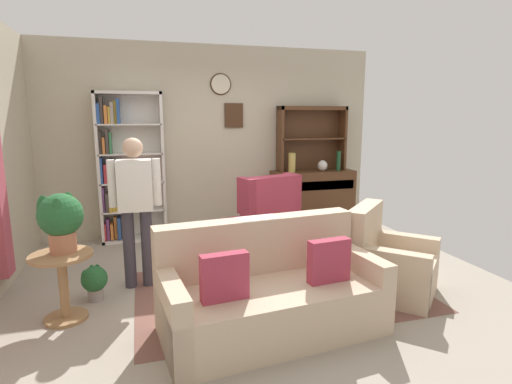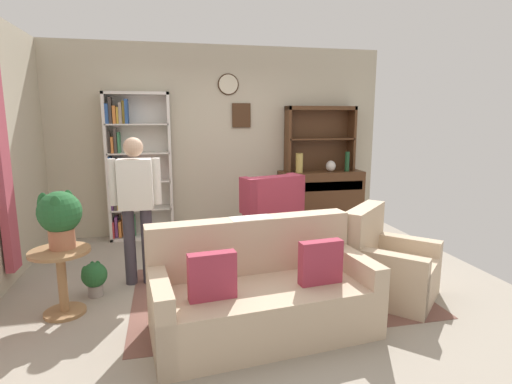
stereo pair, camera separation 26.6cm
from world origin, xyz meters
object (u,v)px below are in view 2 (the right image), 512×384
object	(u,v)px
plant_stand	(62,275)
coffee_table	(262,252)
sideboard	(320,197)
bookshelf	(133,168)
vase_round	(331,166)
wingback_chair	(265,226)
bottle_wine	(347,161)
sideboard_hutch	(320,130)
armchair_floral	(387,268)
book_stack	(260,243)
potted_plant_large	(60,215)
potted_plant_small	(94,277)
couch_floral	(261,294)
vase_tall	(299,163)
person_reading	(136,200)

from	to	relation	value
plant_stand	coffee_table	distance (m)	1.93
sideboard	coffee_table	xyz separation A→B (m)	(-1.41, -1.92, -0.16)
bookshelf	sideboard	bearing A→B (deg)	-1.67
plant_stand	coffee_table	xyz separation A→B (m)	(1.91, 0.28, -0.02)
vase_round	wingback_chair	bearing A→B (deg)	-143.11
bottle_wine	sideboard_hutch	bearing A→B (deg)	153.04
bookshelf	bottle_wine	bearing A→B (deg)	-3.05
armchair_floral	book_stack	xyz separation A→B (m)	(-1.16, 0.58, 0.16)
armchair_floral	potted_plant_large	size ratio (longest dim) A/B	2.09
sideboard_hutch	potted_plant_small	xyz separation A→B (m)	(-3.11, -1.98, -1.36)
bookshelf	armchair_floral	xyz separation A→B (m)	(2.56, -2.58, -0.75)
bookshelf	potted_plant_large	xyz separation A→B (m)	(-0.47, -2.23, -0.13)
bottle_wine	book_stack	bearing A→B (deg)	-134.75
wingback_chair	couch_floral	bearing A→B (deg)	-104.87
vase_tall	vase_round	size ratio (longest dim) A/B	1.75
sideboard_hutch	armchair_floral	size ratio (longest dim) A/B	1.02
bookshelf	wingback_chair	xyz separation A→B (m)	(1.68, -1.11, -0.66)
bottle_wine	book_stack	size ratio (longest dim) A/B	1.65
armchair_floral	bookshelf	bearing A→B (deg)	134.73
sideboard_hutch	vase_tall	xyz separation A→B (m)	(-0.39, -0.19, -0.49)
bottle_wine	bookshelf	bearing A→B (deg)	176.95
sideboard	wingback_chair	xyz separation A→B (m)	(-1.15, -1.03, -0.13)
sideboard_hutch	coffee_table	bearing A→B (deg)	-124.73
sideboard_hutch	book_stack	bearing A→B (deg)	-125.10
vase_tall	vase_round	bearing A→B (deg)	1.49
plant_stand	person_reading	bearing A→B (deg)	42.07
sideboard	couch_floral	distance (m)	3.30
sideboard	potted_plant_large	world-z (taller)	potted_plant_large
vase_round	couch_floral	bearing A→B (deg)	-122.37
person_reading	coffee_table	xyz separation A→B (m)	(1.28, -0.29, -0.55)
bookshelf	plant_stand	bearing A→B (deg)	-102.06
sideboard	coffee_table	distance (m)	2.39
armchair_floral	wingback_chair	distance (m)	1.72
potted_plant_large	sideboard_hutch	bearing A→B (deg)	34.37
person_reading	vase_tall	bearing A→B (deg)	34.04
vase_tall	person_reading	size ratio (longest dim) A/B	0.19
bookshelf	coffee_table	xyz separation A→B (m)	(1.42, -2.01, -0.69)
sideboard	potted_plant_large	size ratio (longest dim) A/B	2.51
sideboard	potted_plant_small	size ratio (longest dim) A/B	3.79
couch_floral	wingback_chair	size ratio (longest dim) A/B	1.79
bookshelf	vase_round	size ratio (longest dim) A/B	12.35
couch_floral	armchair_floral	size ratio (longest dim) A/B	1.74
wingback_chair	coffee_table	xyz separation A→B (m)	(-0.26, -0.89, -0.03)
coffee_table	book_stack	world-z (taller)	book_stack
plant_stand	potted_plant_large	world-z (taller)	potted_plant_large
vase_tall	bottle_wine	world-z (taller)	bottle_wine
book_stack	vase_tall	bearing A→B (deg)	60.60
plant_stand	coffee_table	bearing A→B (deg)	8.35
vase_tall	vase_round	distance (m)	0.52
wingback_chair	potted_plant_large	distance (m)	2.48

